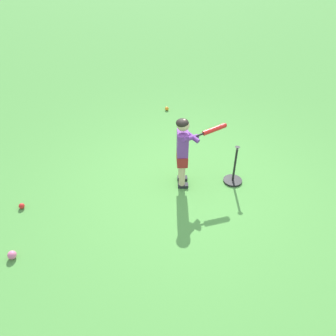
% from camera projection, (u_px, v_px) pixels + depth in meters
% --- Properties ---
extents(ground_plane, '(40.00, 40.00, 0.00)m').
position_uv_depth(ground_plane, '(188.00, 185.00, 4.97)').
color(ground_plane, '#519942').
extents(child_batter, '(0.48, 0.74, 1.08)m').
position_uv_depth(child_batter, '(185.00, 147.00, 4.62)').
color(child_batter, '#232328').
rests_on(child_batter, ground).
extents(play_ball_midfield, '(0.10, 0.10, 0.10)m').
position_uv_depth(play_ball_midfield, '(12.00, 255.00, 3.86)').
color(play_ball_midfield, pink).
rests_on(play_ball_midfield, ground).
extents(play_ball_far_right, '(0.08, 0.08, 0.08)m').
position_uv_depth(play_ball_far_right, '(167.00, 109.00, 6.90)').
color(play_ball_far_right, orange).
rests_on(play_ball_far_right, ground).
extents(play_ball_behind_batter, '(0.08, 0.08, 0.08)m').
position_uv_depth(play_ball_behind_batter, '(22.00, 206.00, 4.54)').
color(play_ball_behind_batter, red).
rests_on(play_ball_behind_batter, ground).
extents(batting_tee, '(0.28, 0.28, 0.62)m').
position_uv_depth(batting_tee, '(233.00, 176.00, 4.97)').
color(batting_tee, black).
rests_on(batting_tee, ground).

